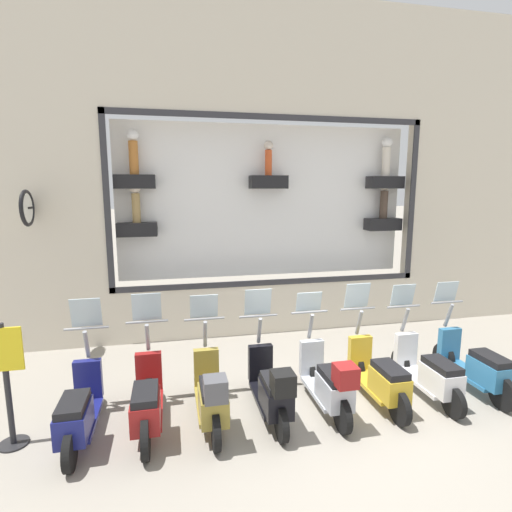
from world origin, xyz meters
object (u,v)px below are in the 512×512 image
at_px(scooter_white_1, 429,372).
at_px(scooter_navy_7, 79,410).
at_px(scooter_red_6, 147,401).
at_px(scooter_black_4, 272,388).
at_px(scooter_yellow_2, 379,376).
at_px(scooter_teal_0, 476,366).
at_px(scooter_olive_5, 211,394).
at_px(shop_sign_post, 7,381).
at_px(scooter_silver_3, 328,382).

distance_m(scooter_white_1, scooter_navy_7, 5.05).
bearing_deg(scooter_navy_7, scooter_red_6, -89.58).
height_order(scooter_white_1, scooter_black_4, scooter_black_4).
bearing_deg(scooter_yellow_2, scooter_navy_7, 90.03).
relative_size(scooter_black_4, scooter_navy_7, 1.00).
bearing_deg(scooter_teal_0, scooter_olive_5, 90.85).
height_order(scooter_navy_7, shop_sign_post, scooter_navy_7).
xyz_separation_m(scooter_yellow_2, scooter_black_4, (-0.07, 1.68, 0.04)).
bearing_deg(scooter_yellow_2, scooter_silver_3, 94.51).
xyz_separation_m(scooter_teal_0, scooter_red_6, (0.00, 5.05, 0.01)).
distance_m(scooter_teal_0, scooter_silver_3, 2.52).
relative_size(scooter_teal_0, scooter_black_4, 1.00).
bearing_deg(shop_sign_post, scooter_teal_0, -90.60).
bearing_deg(scooter_yellow_2, scooter_teal_0, -90.02).
xyz_separation_m(scooter_yellow_2, scooter_silver_3, (-0.07, 0.84, 0.04)).
xyz_separation_m(scooter_red_6, scooter_navy_7, (-0.01, 0.84, -0.02)).
xyz_separation_m(scooter_yellow_2, scooter_olive_5, (-0.06, 2.52, 0.04)).
bearing_deg(scooter_red_6, shop_sign_post, 87.74).
relative_size(scooter_teal_0, scooter_navy_7, 1.00).
xyz_separation_m(scooter_yellow_2, scooter_navy_7, (-0.00, 4.21, -0.01)).
height_order(scooter_yellow_2, scooter_silver_3, scooter_yellow_2).
relative_size(scooter_olive_5, scooter_navy_7, 1.00).
distance_m(scooter_silver_3, shop_sign_post, 4.20).
bearing_deg(scooter_red_6, scooter_black_4, -92.36).
height_order(scooter_black_4, shop_sign_post, scooter_black_4).
bearing_deg(scooter_yellow_2, scooter_black_4, 92.22).
bearing_deg(scooter_silver_3, scooter_yellow_2, -85.49).
height_order(scooter_olive_5, scooter_red_6, scooter_red_6).
distance_m(scooter_black_4, scooter_navy_7, 2.52).
bearing_deg(scooter_silver_3, shop_sign_post, 88.14).
xyz_separation_m(scooter_teal_0, scooter_yellow_2, (0.00, 1.68, -0.00)).
xyz_separation_m(scooter_white_1, scooter_yellow_2, (0.00, 0.84, 0.01)).
bearing_deg(scooter_red_6, scooter_teal_0, -90.06).
bearing_deg(scooter_red_6, scooter_yellow_2, -90.07).
height_order(scooter_teal_0, scooter_white_1, scooter_teal_0).
relative_size(scooter_black_4, scooter_red_6, 0.99).
bearing_deg(scooter_black_4, scooter_olive_5, 89.84).
xyz_separation_m(scooter_white_1, scooter_navy_7, (0.00, 5.05, 0.00)).
distance_m(scooter_teal_0, scooter_black_4, 3.37).
distance_m(scooter_silver_3, scooter_black_4, 0.84).
relative_size(scooter_white_1, scooter_olive_5, 1.00).
height_order(scooter_teal_0, scooter_olive_5, scooter_olive_5).
distance_m(scooter_black_4, scooter_red_6, 1.68).
relative_size(scooter_white_1, scooter_silver_3, 1.00).
bearing_deg(scooter_teal_0, scooter_white_1, 90.24).
bearing_deg(scooter_black_4, scooter_yellow_2, -87.78).
height_order(scooter_silver_3, shop_sign_post, shop_sign_post).
xyz_separation_m(scooter_red_6, shop_sign_post, (0.07, 1.66, 0.42)).
xyz_separation_m(scooter_white_1, scooter_silver_3, (-0.06, 1.68, 0.05)).
bearing_deg(scooter_teal_0, scooter_navy_7, 90.01).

